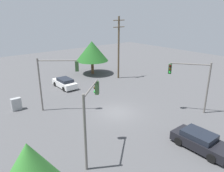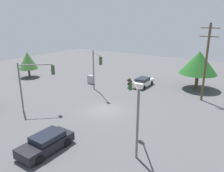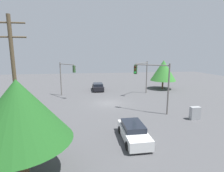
{
  "view_description": "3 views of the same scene",
  "coord_description": "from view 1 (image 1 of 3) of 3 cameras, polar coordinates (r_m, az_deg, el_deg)",
  "views": [
    {
      "loc": [
        -14.0,
        -16.34,
        10.5
      ],
      "look_at": [
        -0.14,
        0.65,
        2.9
      ],
      "focal_mm": 35.0,
      "sensor_mm": 36.0,
      "label": 1
    },
    {
      "loc": [
        13.72,
        -18.97,
        10.1
      ],
      "look_at": [
        0.63,
        0.56,
        2.88
      ],
      "focal_mm": 35.0,
      "sensor_mm": 36.0,
      "label": 2
    },
    {
      "loc": [
        3.22,
        23.76,
        6.89
      ],
      "look_at": [
        -0.34,
        0.6,
        2.59
      ],
      "focal_mm": 28.0,
      "sensor_mm": 36.0,
      "label": 3
    }
  ],
  "objects": [
    {
      "name": "sedan_white",
      "position": [
        32.0,
        -12.26,
        0.79
      ],
      "size": [
        1.9,
        4.44,
        1.37
      ],
      "color": "silver",
      "rests_on": "ground_plane"
    },
    {
      "name": "traffic_signal_cross",
      "position": [
        15.62,
        -5.65,
        -6.05
      ],
      "size": [
        3.04,
        2.74,
        5.64
      ],
      "rotation": [
        0.0,
        0.0,
        0.72
      ],
      "color": "slate",
      "rests_on": "ground_plane"
    },
    {
      "name": "utility_pole_tall",
      "position": [
        34.83,
        1.74,
        10.27
      ],
      "size": [
        2.2,
        0.28,
        9.71
      ],
      "color": "brown",
      "rests_on": "ground_plane"
    },
    {
      "name": "electrical_cabinet",
      "position": [
        26.47,
        -23.73,
        -4.35
      ],
      "size": [
        1.05,
        0.53,
        1.38
      ],
      "primitive_type": "cube",
      "color": "#9EA0A3",
      "rests_on": "ground_plane"
    },
    {
      "name": "tree_right",
      "position": [
        37.67,
        -5.26,
        9.07
      ],
      "size": [
        5.48,
        5.48,
        5.65
      ],
      "color": "brown",
      "rests_on": "ground_plane"
    },
    {
      "name": "sedan_dark",
      "position": [
        19.2,
        22.08,
        -13.2
      ],
      "size": [
        2.05,
        4.51,
        1.39
      ],
      "rotation": [
        0.0,
        0.0,
        3.14
      ],
      "color": "black",
      "rests_on": "ground_plane"
    },
    {
      "name": "traffic_signal_main",
      "position": [
        24.28,
        20.03,
        2.02
      ],
      "size": [
        2.76,
        3.47,
        5.54
      ],
      "rotation": [
        0.0,
        0.0,
        2.22
      ],
      "color": "slate",
      "rests_on": "ground_plane"
    },
    {
      "name": "ground_plane",
      "position": [
        23.94,
        1.26,
        -6.89
      ],
      "size": [
        80.0,
        80.0,
        0.0
      ],
      "primitive_type": "plane",
      "color": "#4C4C4F"
    },
    {
      "name": "traffic_signal_aux",
      "position": [
        23.77,
        -14.6,
        2.78
      ],
      "size": [
        3.48,
        2.8,
        5.88
      ],
      "rotation": [
        0.0,
        0.0,
        -0.67
      ],
      "color": "slate",
      "rests_on": "ground_plane"
    }
  ]
}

